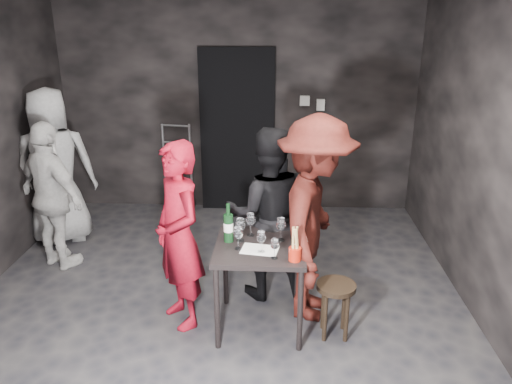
{
  "coord_description": "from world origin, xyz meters",
  "views": [
    {
      "loc": [
        0.53,
        -3.83,
        2.52
      ],
      "look_at": [
        0.34,
        0.25,
        1.02
      ],
      "focal_mm": 35.0,
      "sensor_mm": 36.0,
      "label": 1
    }
  ],
  "objects_px": {
    "server_red": "(178,231)",
    "bystander_cream": "(52,196)",
    "stool": "(336,296)",
    "man_maroon": "(316,203)",
    "bystander_grey": "(53,154)",
    "hand_truck": "(179,195)",
    "woman_black": "(268,209)",
    "wine_bottle": "(228,227)",
    "tasting_table": "(260,256)",
    "breadstick_cup": "(295,245)"
  },
  "relations": [
    {
      "from": "server_red",
      "to": "bystander_cream",
      "type": "relative_size",
      "value": 1.07
    },
    {
      "from": "stool",
      "to": "man_maroon",
      "type": "bearing_deg",
      "value": 116.57
    },
    {
      "from": "man_maroon",
      "to": "bystander_grey",
      "type": "relative_size",
      "value": 1.0
    },
    {
      "from": "hand_truck",
      "to": "stool",
      "type": "relative_size",
      "value": 2.46
    },
    {
      "from": "woman_black",
      "to": "wine_bottle",
      "type": "bearing_deg",
      "value": 53.08
    },
    {
      "from": "tasting_table",
      "to": "stool",
      "type": "distance_m",
      "value": 0.68
    },
    {
      "from": "tasting_table",
      "to": "wine_bottle",
      "type": "height_order",
      "value": "wine_bottle"
    },
    {
      "from": "hand_truck",
      "to": "woman_black",
      "type": "relative_size",
      "value": 0.68
    },
    {
      "from": "server_red",
      "to": "wine_bottle",
      "type": "bearing_deg",
      "value": 56.18
    },
    {
      "from": "breadstick_cup",
      "to": "wine_bottle",
      "type": "bearing_deg",
      "value": 149.87
    },
    {
      "from": "bystander_cream",
      "to": "breadstick_cup",
      "type": "relative_size",
      "value": 5.37
    },
    {
      "from": "wine_bottle",
      "to": "stool",
      "type": "bearing_deg",
      "value": -10.8
    },
    {
      "from": "stool",
      "to": "wine_bottle",
      "type": "distance_m",
      "value": 1.02
    },
    {
      "from": "server_red",
      "to": "bystander_grey",
      "type": "distance_m",
      "value": 2.28
    },
    {
      "from": "server_red",
      "to": "breadstick_cup",
      "type": "relative_size",
      "value": 5.77
    },
    {
      "from": "server_red",
      "to": "breadstick_cup",
      "type": "bearing_deg",
      "value": 36.91
    },
    {
      "from": "man_maroon",
      "to": "wine_bottle",
      "type": "bearing_deg",
      "value": 113.44
    },
    {
      "from": "tasting_table",
      "to": "server_red",
      "type": "xyz_separation_m",
      "value": [
        -0.66,
        0.04,
        0.18
      ]
    },
    {
      "from": "bystander_grey",
      "to": "tasting_table",
      "type": "bearing_deg",
      "value": 127.12
    },
    {
      "from": "hand_truck",
      "to": "tasting_table",
      "type": "xyz_separation_m",
      "value": [
        1.18,
        -2.54,
        0.44
      ]
    },
    {
      "from": "hand_truck",
      "to": "server_red",
      "type": "height_order",
      "value": "server_red"
    },
    {
      "from": "man_maroon",
      "to": "server_red",
      "type": "bearing_deg",
      "value": 109.3
    },
    {
      "from": "stool",
      "to": "woman_black",
      "type": "distance_m",
      "value": 0.98
    },
    {
      "from": "tasting_table",
      "to": "woman_black",
      "type": "distance_m",
      "value": 0.57
    },
    {
      "from": "stool",
      "to": "bystander_cream",
      "type": "bearing_deg",
      "value": 158.57
    },
    {
      "from": "stool",
      "to": "hand_truck",
      "type": "bearing_deg",
      "value": 123.98
    },
    {
      "from": "tasting_table",
      "to": "bystander_grey",
      "type": "bearing_deg",
      "value": 146.07
    },
    {
      "from": "bystander_grey",
      "to": "hand_truck",
      "type": "bearing_deg",
      "value": -159.17
    },
    {
      "from": "bystander_cream",
      "to": "breadstick_cup",
      "type": "distance_m",
      "value": 2.68
    },
    {
      "from": "woman_black",
      "to": "breadstick_cup",
      "type": "relative_size",
      "value": 5.86
    },
    {
      "from": "hand_truck",
      "to": "server_red",
      "type": "relative_size",
      "value": 0.69
    },
    {
      "from": "server_red",
      "to": "man_maroon",
      "type": "relative_size",
      "value": 0.81
    },
    {
      "from": "tasting_table",
      "to": "breadstick_cup",
      "type": "xyz_separation_m",
      "value": [
        0.27,
        -0.25,
        0.23
      ]
    },
    {
      "from": "tasting_table",
      "to": "bystander_grey",
      "type": "relative_size",
      "value": 0.36
    },
    {
      "from": "man_maroon",
      "to": "breadstick_cup",
      "type": "bearing_deg",
      "value": 169.7
    },
    {
      "from": "hand_truck",
      "to": "bystander_cream",
      "type": "height_order",
      "value": "bystander_cream"
    },
    {
      "from": "hand_truck",
      "to": "server_red",
      "type": "distance_m",
      "value": 2.63
    },
    {
      "from": "stool",
      "to": "breadstick_cup",
      "type": "bearing_deg",
      "value": -157.72
    },
    {
      "from": "bystander_cream",
      "to": "wine_bottle",
      "type": "height_order",
      "value": "bystander_cream"
    },
    {
      "from": "server_red",
      "to": "tasting_table",
      "type": "bearing_deg",
      "value": 50.54
    },
    {
      "from": "hand_truck",
      "to": "man_maroon",
      "type": "relative_size",
      "value": 0.56
    },
    {
      "from": "hand_truck",
      "to": "breadstick_cup",
      "type": "height_order",
      "value": "hand_truck"
    },
    {
      "from": "woman_black",
      "to": "bystander_grey",
      "type": "distance_m",
      "value": 2.62
    },
    {
      "from": "bystander_grey",
      "to": "man_maroon",
      "type": "bearing_deg",
      "value": 135.19
    },
    {
      "from": "breadstick_cup",
      "to": "stool",
      "type": "bearing_deg",
      "value": 22.28
    },
    {
      "from": "woman_black",
      "to": "bystander_cream",
      "type": "height_order",
      "value": "woman_black"
    },
    {
      "from": "man_maroon",
      "to": "hand_truck",
      "type": "bearing_deg",
      "value": 45.04
    },
    {
      "from": "server_red",
      "to": "breadstick_cup",
      "type": "height_order",
      "value": "server_red"
    },
    {
      "from": "stool",
      "to": "bystander_cream",
      "type": "xyz_separation_m",
      "value": [
        -2.73,
        1.07,
        0.41
      ]
    },
    {
      "from": "stool",
      "to": "man_maroon",
      "type": "xyz_separation_m",
      "value": [
        -0.17,
        0.33,
        0.67
      ]
    }
  ]
}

